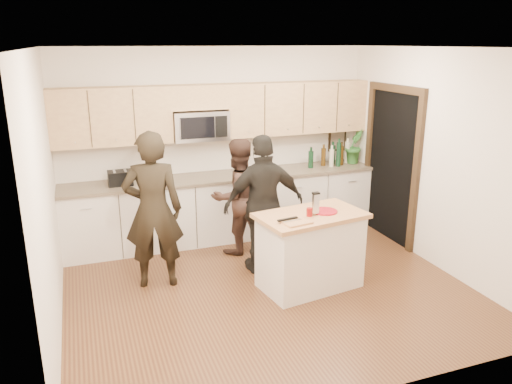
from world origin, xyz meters
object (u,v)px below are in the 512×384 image
object	(u,v)px
island	(310,250)
woman_right	(264,205)
toaster	(120,178)
woman_left	(153,210)
woman_center	(238,197)

from	to	relation	value
island	woman_right	world-z (taller)	woman_right
toaster	woman_left	world-z (taller)	woman_left
toaster	island	bearing A→B (deg)	-43.30
woman_center	woman_right	distance (m)	0.68
woman_left	woman_center	size ratio (longest dim) A/B	1.18
woman_right	woman_center	bearing A→B (deg)	-77.88
island	woman_right	distance (m)	0.80
island	woman_center	xyz separation A→B (m)	(-0.47, 1.26, 0.33)
island	toaster	xyz separation A→B (m)	(-1.92, 1.80, 0.58)
toaster	woman_right	world-z (taller)	woman_right
woman_center	island	bearing A→B (deg)	96.91
woman_left	woman_center	bearing A→B (deg)	-143.39
toaster	woman_center	xyz separation A→B (m)	(1.45, -0.54, -0.25)
toaster	woman_left	distance (m)	1.17
woman_right	woman_left	bearing A→B (deg)	-1.44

